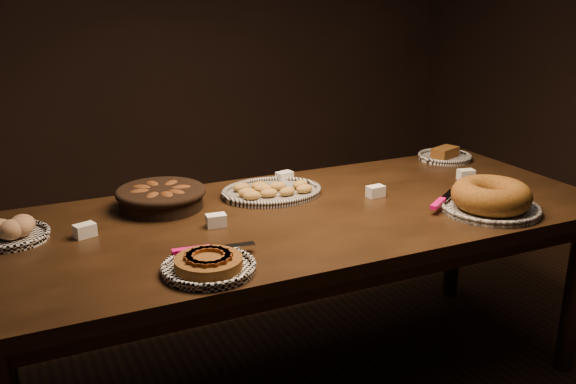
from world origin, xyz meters
name	(u,v)px	position (x,y,z in m)	size (l,w,h in m)	color
ground	(299,383)	(0.00, 0.00, 0.00)	(5.00, 5.00, 0.00)	black
buffet_table	(300,231)	(0.00, 0.00, 0.68)	(2.40, 1.00, 0.75)	black
apple_tart_plate	(209,265)	(-0.48, -0.35, 0.77)	(0.33, 0.29, 0.06)	white
madeleine_platter	(271,191)	(-0.01, 0.24, 0.77)	(0.41, 0.34, 0.05)	black
bundt_cake_plate	(491,199)	(0.66, -0.29, 0.80)	(0.43, 0.41, 0.12)	black
croissant_basket	(161,196)	(-0.46, 0.27, 0.80)	(0.35, 0.35, 0.09)	black
bread_roll_plate	(12,231)	(-0.99, 0.17, 0.78)	(0.25, 0.25, 0.08)	white
loaf_plate	(445,156)	(0.98, 0.38, 0.77)	(0.26, 0.26, 0.06)	black
tent_cards	(297,196)	(0.04, 0.12, 0.77)	(1.69, 0.44, 0.04)	white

